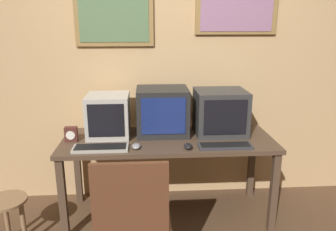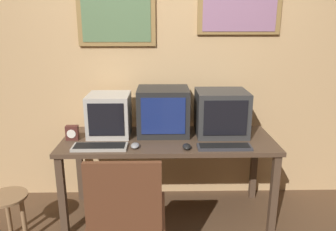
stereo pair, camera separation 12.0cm
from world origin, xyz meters
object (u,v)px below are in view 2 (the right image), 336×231
office_chair (128,226)px  keyboard_side (224,147)px  monitor_center (163,111)px  desk_clock (72,133)px  mouse_near_keyboard (135,146)px  keyboard_main (100,147)px  side_stool (8,207)px  mouse_far_corner (187,147)px  monitor_right (221,113)px  monitor_left (109,115)px

office_chair → keyboard_side: bearing=35.0°
monitor_center → keyboard_side: 0.64m
desk_clock → office_chair: bearing=-54.4°
monitor_center → mouse_near_keyboard: bearing=-122.5°
monitor_center → keyboard_main: monitor_center is taller
side_stool → monitor_center: bearing=22.9°
keyboard_main → mouse_far_corner: bearing=-2.3°
mouse_far_corner → keyboard_main: bearing=177.7°
keyboard_main → mouse_near_keyboard: bearing=1.7°
desk_clock → monitor_right: bearing=5.7°
monitor_center → mouse_far_corner: 0.46m
mouse_near_keyboard → side_stool: 1.09m
monitor_center → keyboard_main: (-0.50, -0.36, -0.19)m
monitor_left → keyboard_side: bearing=-20.8°
keyboard_side → keyboard_main: bearing=178.8°
monitor_left → monitor_right: size_ratio=0.84×
desk_clock → keyboard_main: bearing=-37.6°
keyboard_side → desk_clock: desk_clock is taller
mouse_far_corner → monitor_center: bearing=115.1°
keyboard_side → office_chair: office_chair is taller
side_stool → monitor_right: bearing=15.7°
keyboard_main → side_stool: size_ratio=1.04×
mouse_near_keyboard → office_chair: (-0.02, -0.53, -0.36)m
keyboard_main → mouse_near_keyboard: (0.28, 0.01, 0.00)m
monitor_right → keyboard_main: size_ratio=1.02×
monitor_right → mouse_far_corner: 0.51m
keyboard_main → mouse_near_keyboard: 0.28m
monitor_center → office_chair: (-0.24, -0.88, -0.55)m
monitor_left → monitor_center: (0.47, 0.02, 0.02)m
keyboard_side → mouse_far_corner: size_ratio=4.15×
mouse_far_corner → monitor_left: bearing=150.6°
side_stool → keyboard_side: bearing=4.3°
monitor_left → mouse_near_keyboard: monitor_left is taller
monitor_center → side_stool: monitor_center is taller
monitor_left → monitor_right: 0.97m
keyboard_side → monitor_right: bearing=85.2°
keyboard_side → mouse_near_keyboard: bearing=177.6°
monitor_center → keyboard_main: bearing=-144.3°
side_stool → keyboard_main: bearing=11.9°
keyboard_side → side_stool: size_ratio=1.03×
monitor_right → side_stool: bearing=-164.3°
mouse_near_keyboard → monitor_right: bearing=23.8°
mouse_near_keyboard → side_stool: mouse_near_keyboard is taller
monitor_center → monitor_right: size_ratio=1.02×
mouse_far_corner → mouse_near_keyboard: bearing=175.0°
office_chair → monitor_right: bearing=48.8°
monitor_center → keyboard_main: size_ratio=1.04×
monitor_right → mouse_near_keyboard: monitor_right is taller
mouse_far_corner → desk_clock: (-0.94, 0.23, 0.04)m
keyboard_side → office_chair: bearing=-145.0°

